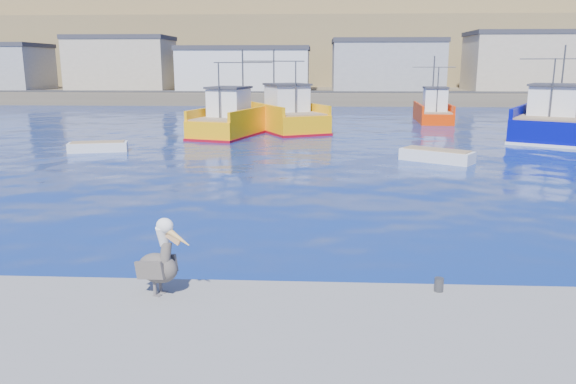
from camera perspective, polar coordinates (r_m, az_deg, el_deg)
The scene contains 10 objects.
ground at distance 15.73m, azimuth 1.53°, elevation -6.68°, with size 260.00×260.00×0.00m, color navy.
dock_bollards at distance 12.32m, azimuth 3.96°, elevation -9.15°, with size 36.20×0.20×0.30m.
far_shore at distance 124.08m, azimuth 2.91°, elevation 14.58°, with size 200.00×81.00×24.00m.
trawler_yellow_a at distance 43.57m, azimuth -5.25°, elevation 7.23°, with size 6.47×11.34×6.45m.
trawler_yellow_b at distance 46.63m, azimuth -0.78°, elevation 7.71°, with size 8.71×12.31×6.57m.
trawler_blue at distance 45.97m, azimuth 25.50°, elevation 6.47°, with size 10.14×13.46×6.72m.
boat_orange at distance 54.22m, azimuth 14.53°, elevation 7.96°, with size 3.95×7.69×5.98m.
skiff_left at distance 36.49m, azimuth -18.73°, elevation 4.29°, with size 3.67×2.06×0.76m.
skiff_mid at distance 32.04m, azimuth 14.87°, elevation 3.49°, with size 4.02×3.34×0.85m.
pelican at distance 12.13m, azimuth -12.93°, elevation -6.93°, with size 1.34×0.84×1.69m.
Camera 1 is at (0.35, -14.82, 5.27)m, focal length 35.00 mm.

